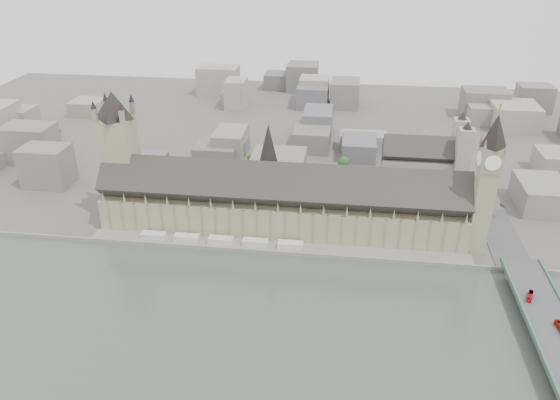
# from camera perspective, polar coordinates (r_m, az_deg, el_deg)

# --- Properties ---
(ground) EXTENTS (900.00, 900.00, 0.00)m
(ground) POSITION_cam_1_polar(r_m,az_deg,el_deg) (393.69, -0.25, -4.56)
(ground) COLOR #595651
(ground) RESTS_ON ground
(embankment_wall) EXTENTS (600.00, 1.50, 3.00)m
(embankment_wall) POSITION_cam_1_polar(r_m,az_deg,el_deg) (380.28, -0.55, -5.54)
(embankment_wall) COLOR slate
(embankment_wall) RESTS_ON ground
(river_terrace) EXTENTS (270.00, 15.00, 2.00)m
(river_terrace) POSITION_cam_1_polar(r_m,az_deg,el_deg) (386.84, -0.40, -5.01)
(river_terrace) COLOR slate
(river_terrace) RESTS_ON ground
(terrace_tents) EXTENTS (118.00, 7.00, 4.00)m
(terrace_tents) POSITION_cam_1_polar(r_m,az_deg,el_deg) (392.41, -6.20, -4.17)
(terrace_tents) COLOR silver
(terrace_tents) RESTS_ON river_terrace
(palace_of_westminster) EXTENTS (265.00, 40.73, 55.44)m
(palace_of_westminster) POSITION_cam_1_polar(r_m,az_deg,el_deg) (399.62, 0.12, -0.32)
(palace_of_westminster) COLOR gray
(palace_of_westminster) RESTS_ON ground
(elizabeth_tower) EXTENTS (17.00, 17.00, 107.50)m
(elizabeth_tower) POSITION_cam_1_polar(r_m,az_deg,el_deg) (382.68, 20.86, 2.40)
(elizabeth_tower) COLOR gray
(elizabeth_tower) RESTS_ON ground
(victoria_tower) EXTENTS (30.00, 30.00, 100.00)m
(victoria_tower) POSITION_cam_1_polar(r_m,az_deg,el_deg) (423.47, -16.43, 4.98)
(victoria_tower) COLOR gray
(victoria_tower) RESTS_ON ground
(central_tower) EXTENTS (13.00, 13.00, 48.00)m
(central_tower) POSITION_cam_1_polar(r_m,az_deg,el_deg) (391.89, -1.21, 4.77)
(central_tower) COLOR #83745A
(central_tower) RESTS_ON ground
(westminster_bridge) EXTENTS (25.00, 325.00, 10.25)m
(westminster_bridge) POSITION_cam_1_polar(r_m,az_deg,el_deg) (337.42, 26.65, -12.92)
(westminster_bridge) COLOR #474749
(westminster_bridge) RESTS_ON ground
(westminster_abbey) EXTENTS (68.00, 36.00, 64.00)m
(westminster_abbey) POSITION_cam_1_polar(r_m,az_deg,el_deg) (468.88, 14.93, 3.31)
(westminster_abbey) COLOR gray
(westminster_abbey) RESTS_ON ground
(city_skyline_inland) EXTENTS (720.00, 360.00, 38.00)m
(city_skyline_inland) POSITION_cam_1_polar(r_m,az_deg,el_deg) (608.86, 2.87, 9.01)
(city_skyline_inland) COLOR gray
(city_skyline_inland) RESTS_ON ground
(park_trees) EXTENTS (110.00, 30.00, 15.00)m
(park_trees) POSITION_cam_1_polar(r_m,az_deg,el_deg) (443.32, -0.49, 0.37)
(park_trees) COLOR #224217
(park_trees) RESTS_ON ground
(red_bus_north) EXTENTS (6.36, 10.95, 3.00)m
(red_bus_north) POSITION_cam_1_polar(r_m,az_deg,el_deg) (353.95, 24.67, -9.11)
(red_bus_north) COLOR red
(red_bus_north) RESTS_ON westminster_bridge
(car_approach) EXTENTS (4.36, 6.09, 1.64)m
(car_approach) POSITION_cam_1_polar(r_m,az_deg,el_deg) (454.94, 22.24, -0.55)
(car_approach) COLOR gray
(car_approach) RESTS_ON westminster_bridge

